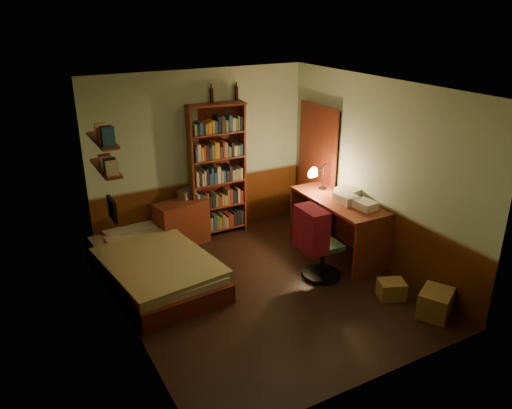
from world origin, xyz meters
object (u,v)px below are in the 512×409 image
mini_stereo (187,193)px  bookshelf (218,171)px  desk (337,226)px  cardboard_box_a (435,303)px  dresser (182,223)px  bed (153,256)px  desk_lamp (324,168)px  cardboard_box_b (391,289)px  office_chair (323,242)px

mini_stereo → bookshelf: (0.51, -0.04, 0.29)m
desk → cardboard_box_a: desk is taller
dresser → bookshelf: bookshelf is taller
dresser → cardboard_box_a: size_ratio=1.84×
bed → desk: 2.69m
desk_lamp → cardboard_box_a: 2.56m
desk → cardboard_box_a: bearing=-87.9°
bookshelf → cardboard_box_b: bearing=-61.3°
mini_stereo → desk_lamp: (1.80, -1.04, 0.42)m
desk_lamp → dresser: bearing=130.2°
mini_stereo → desk_lamp: 2.12m
bookshelf → cardboard_box_a: (1.29, -3.34, -0.89)m
cardboard_box_b → office_chair: bearing=118.5°
desk_lamp → office_chair: (-0.66, -0.95, -0.66)m
desk_lamp → cardboard_box_b: (-0.19, -1.81, -1.07)m
bookshelf → cardboard_box_b: size_ratio=6.55×
dresser → cardboard_box_b: size_ratio=2.44×
cardboard_box_a → desk: bearing=91.3°
bookshelf → desk: size_ratio=1.32×
bed → office_chair: (2.02, -1.07, 0.19)m
dresser → desk: size_ratio=0.49×
office_chair → cardboard_box_a: 1.58m
bookshelf → office_chair: size_ratio=2.01×
mini_stereo → dresser: bearing=-165.0°
office_chair → cardboard_box_a: size_ratio=2.46×
bed → bookshelf: (1.38, 0.88, 0.72)m
bed → desk_lamp: size_ratio=3.37×
dresser → desk: desk is taller
desk_lamp → cardboard_box_a: (-0.00, -2.35, -1.02)m
dresser → bookshelf: (0.66, 0.09, 0.70)m
dresser → desk: bearing=-46.0°
office_chair → cardboard_box_b: (0.46, -0.86, -0.41)m
desk_lamp → mini_stereo: bearing=125.3°
bookshelf → cardboard_box_a: bookshelf is taller
desk_lamp → cardboard_box_b: size_ratio=2.06×
mini_stereo → desk_lamp: desk_lamp is taller
desk_lamp → cardboard_box_b: 2.11m
cardboard_box_a → cardboard_box_b: size_ratio=1.32×
mini_stereo → desk_lamp: bearing=-54.4°
bed → mini_stereo: 1.34m
bookshelf → cardboard_box_a: 3.69m
dresser → desk_lamp: bearing=-35.0°
bed → bookshelf: 1.79m
desk → bookshelf: bearing=131.0°
cardboard_box_a → cardboard_box_b: 0.57m
bookshelf → desk: 2.02m
bookshelf → cardboard_box_a: bearing=-61.6°
mini_stereo → cardboard_box_b: size_ratio=0.76×
desk_lamp → bookshelf: bearing=117.5°
bookshelf → office_chair: bookshelf is taller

